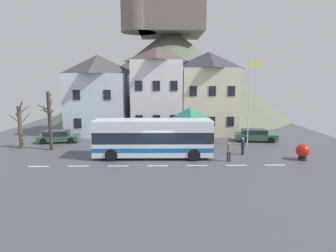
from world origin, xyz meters
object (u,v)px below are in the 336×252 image
object	(u,v)px
bus_shelter	(190,115)
pedestrian_02	(243,145)
townhouse_01	(157,91)
townhouse_00	(99,95)
parked_car_00	(256,135)
parked_car_02	(184,135)
public_bench	(166,137)
flagpole	(250,98)
harbour_buoy	(303,151)
townhouse_02	(208,93)
transit_bus	(153,138)
pedestrian_01	(209,142)
pedestrian_00	(229,151)
bare_tree_01	(50,120)
hilltop_castle	(170,70)
parked_car_01	(58,136)
bare_tree_00	(20,126)

from	to	relation	value
bus_shelter	pedestrian_02	distance (m)	5.85
townhouse_01	pedestrian_02	bearing A→B (deg)	-54.60
townhouse_00	parked_car_00	xyz separation A→B (m)	(17.68, -5.31, -4.09)
townhouse_01	parked_car_02	distance (m)	7.31
public_bench	flagpole	bearing A→B (deg)	-12.90
public_bench	harbour_buoy	world-z (taller)	harbour_buoy
bus_shelter	pedestrian_02	size ratio (longest dim) A/B	2.52
townhouse_02	harbour_buoy	world-z (taller)	townhouse_02
pedestrian_02	public_bench	world-z (taller)	pedestrian_02
townhouse_01	public_bench	world-z (taller)	townhouse_01
transit_bus	parked_car_00	distance (m)	12.43
pedestrian_01	harbour_buoy	size ratio (longest dim) A/B	1.25
public_bench	townhouse_01	bearing A→B (deg)	101.16
pedestrian_00	bare_tree_01	xyz separation A→B (m)	(-15.66, 4.13, 1.95)
bus_shelter	flagpole	bearing A→B (deg)	3.98
pedestrian_01	bare_tree_01	bearing A→B (deg)	177.12
harbour_buoy	hilltop_castle	bearing A→B (deg)	108.04
parked_car_00	pedestrian_00	size ratio (longest dim) A/B	2.85
pedestrian_01	harbour_buoy	world-z (taller)	pedestrian_01
townhouse_00	townhouse_01	distance (m)	7.11
parked_car_00	parked_car_01	xyz separation A→B (m)	(-20.87, -0.13, -0.02)
public_bench	bare_tree_01	distance (m)	11.53
bare_tree_01	bare_tree_00	bearing A→B (deg)	165.87
townhouse_02	public_bench	size ratio (longest dim) A/B	5.64
bare_tree_00	public_bench	bearing A→B (deg)	10.81
pedestrian_02	harbour_buoy	xyz separation A→B (m)	(4.41, -1.76, -0.15)
parked_car_00	parked_car_02	world-z (taller)	parked_car_02
parked_car_01	flagpole	size ratio (longest dim) A/B	0.51
hilltop_castle	bare_tree_01	bearing A→B (deg)	-114.02
townhouse_00	townhouse_02	bearing A→B (deg)	-1.91
bare_tree_00	bare_tree_01	distance (m)	3.28
parked_car_00	pedestrian_02	xyz separation A→B (m)	(-2.95, -5.61, 0.26)
hilltop_castle	pedestrian_00	bearing A→B (deg)	-82.95
transit_bus	bare_tree_01	world-z (taller)	bare_tree_01
pedestrian_00	public_bench	world-z (taller)	pedestrian_00
transit_bus	parked_car_00	bearing A→B (deg)	30.73
bus_shelter	parked_car_02	size ratio (longest dim) A/B	0.87
bus_shelter	pedestrian_01	distance (m)	3.35
harbour_buoy	townhouse_02	bearing A→B (deg)	115.66
hilltop_castle	pedestrian_01	distance (m)	28.46
parked_car_00	bare_tree_01	xyz separation A→B (m)	(-20.31, -3.54, 2.18)
harbour_buoy	parked_car_01	bearing A→B (deg)	162.04
pedestrian_01	parked_car_02	bearing A→B (deg)	113.39
transit_bus	pedestrian_00	distance (m)	6.27
hilltop_castle	pedestrian_02	xyz separation A→B (m)	(5.50, -28.68, -7.36)
pedestrian_01	bare_tree_01	distance (m)	14.74
townhouse_00	parked_car_01	distance (m)	7.52
parked_car_01	pedestrian_01	bearing A→B (deg)	-22.10
townhouse_02	pedestrian_02	bearing A→B (deg)	-82.03
pedestrian_02	parked_car_02	bearing A→B (deg)	129.06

